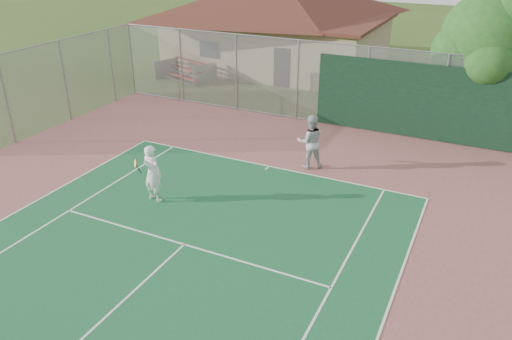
{
  "coord_description": "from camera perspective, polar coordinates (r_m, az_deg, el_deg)",
  "views": [
    {
      "loc": [
        6.62,
        -2.83,
        7.61
      ],
      "look_at": [
        0.82,
        9.11,
        1.24
      ],
      "focal_mm": 35.0,
      "sensor_mm": 36.0,
      "label": 1
    }
  ],
  "objects": [
    {
      "name": "player_white_front",
      "position": [
        15.55,
        -11.77,
        -0.41
      ],
      "size": [
        0.92,
        0.74,
        1.84
      ],
      "rotation": [
        0.0,
        0.0,
        2.99
      ],
      "color": "white",
      "rests_on": "ground"
    },
    {
      "name": "clubhouse",
      "position": [
        31.11,
        2.55,
        16.85
      ],
      "size": [
        13.16,
        8.83,
        5.65
      ],
      "rotation": [
        0.0,
        0.0,
        -0.01
      ],
      "color": "tan",
      "rests_on": "ground"
    },
    {
      "name": "side_fence_left",
      "position": [
        23.36,
        -21.0,
        9.42
      ],
      "size": [
        0.08,
        9.0,
        3.5
      ],
      "color": "gray",
      "rests_on": "ground"
    },
    {
      "name": "player_grey_back",
      "position": [
        17.52,
        6.23,
        3.2
      ],
      "size": [
        1.18,
        1.11,
        1.94
      ],
      "rotation": [
        0.0,
        0.0,
        3.68
      ],
      "color": "#AFB1B4",
      "rests_on": "ground"
    },
    {
      "name": "tree",
      "position": [
        21.69,
        25.14,
        13.2
      ],
      "size": [
        4.15,
        3.93,
        5.79
      ],
      "color": "#331F12",
      "rests_on": "ground"
    },
    {
      "name": "bleachers",
      "position": [
        28.83,
        -8.11,
        11.19
      ],
      "size": [
        3.21,
        2.41,
        1.02
      ],
      "rotation": [
        0.0,
        0.0,
        -0.34
      ],
      "color": "maroon",
      "rests_on": "ground"
    },
    {
      "name": "back_fence",
      "position": [
        21.17,
        12.67,
        8.71
      ],
      "size": [
        20.08,
        0.11,
        3.53
      ],
      "color": "gray",
      "rests_on": "ground"
    }
  ]
}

